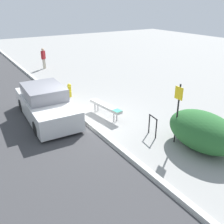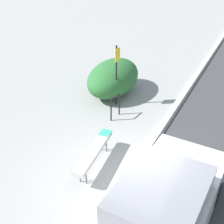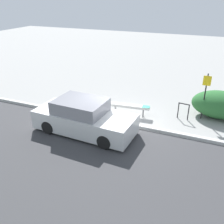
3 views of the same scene
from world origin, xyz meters
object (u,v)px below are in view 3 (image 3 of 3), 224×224
Objects in this scene: bench at (129,106)px; bike_rack at (183,110)px; parked_car_near at (84,118)px; fire_hydrant at (69,100)px; sign_post at (205,92)px.

bench is 2.64m from bike_rack.
fire_hydrant is at bearing 137.55° from parked_car_near.
fire_hydrant is at bearing 179.50° from bench.
bench is 2.70m from parked_car_near.
bench is 3.66m from sign_post.
bench is at bearing -166.31° from bike_rack.
bike_rack reaches higher than fire_hydrant.
sign_post is 0.51× the size of parked_car_near.
sign_post is 3.01× the size of fire_hydrant.
sign_post is 6.91m from fire_hydrant.
bench is 2.71× the size of fire_hydrant.
sign_post reaches higher than fire_hydrant.
fire_hydrant is 0.17× the size of parked_car_near.
bike_rack is 5.95m from fire_hydrant.
sign_post is at bearing 11.42° from fire_hydrant.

